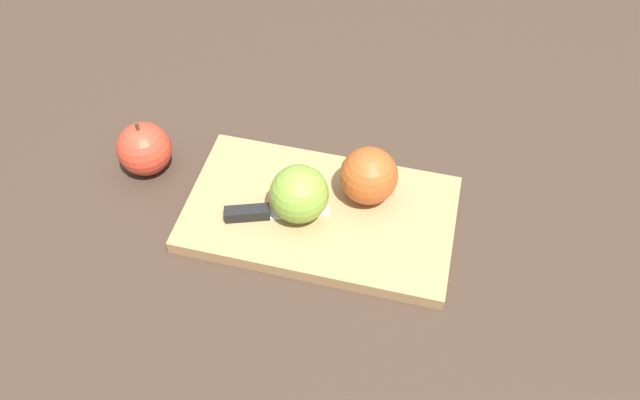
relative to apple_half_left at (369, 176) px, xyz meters
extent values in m
plane|color=#38281E|center=(0.05, 0.05, -0.06)|extent=(4.00, 4.00, 0.00)
cube|color=#A37A4C|center=(0.05, 0.05, -0.05)|extent=(0.38, 0.25, 0.02)
sphere|color=#AD4C1E|center=(0.00, 0.00, 0.00)|extent=(0.08, 0.08, 0.08)
cylinder|color=beige|center=(-0.01, 0.00, 0.00)|extent=(0.05, 0.06, 0.07)
sphere|color=olive|center=(0.08, 0.06, 0.00)|extent=(0.08, 0.08, 0.08)
cylinder|color=beige|center=(0.08, 0.05, 0.00)|extent=(0.07, 0.02, 0.07)
cube|color=silver|center=(0.07, 0.06, -0.04)|extent=(0.08, 0.05, 0.00)
cube|color=black|center=(0.14, 0.09, -0.03)|extent=(0.06, 0.04, 0.02)
sphere|color=red|center=(0.32, 0.05, -0.02)|extent=(0.08, 0.08, 0.08)
cylinder|color=#4C3319|center=(0.32, 0.05, 0.02)|extent=(0.01, 0.01, 0.01)
camera|label=1|loc=(-0.13, 0.53, 0.62)|focal=35.00mm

